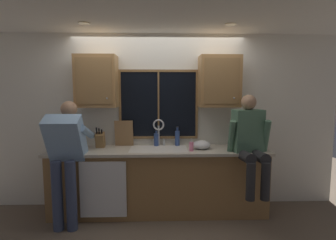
{
  "coord_description": "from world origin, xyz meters",
  "views": [
    {
      "loc": [
        0.02,
        -4.0,
        1.75
      ],
      "look_at": [
        0.13,
        -0.3,
        1.33
      ],
      "focal_mm": 28.84,
      "sensor_mm": 36.0,
      "label": 1
    }
  ],
  "objects": [
    {
      "name": "soap_dispenser",
      "position": [
        0.44,
        -0.44,
        0.99
      ],
      "size": [
        0.06,
        0.07,
        0.17
      ],
      "color": "pink",
      "rests_on": "countertop"
    },
    {
      "name": "sink",
      "position": [
        0.0,
        -0.3,
        0.82
      ],
      "size": [
        0.8,
        0.46,
        0.21
      ],
      "color": "white",
      "rests_on": "lower_cabinet_run"
    },
    {
      "name": "cutting_board",
      "position": [
        -0.51,
        -0.09,
        1.11
      ],
      "size": [
        0.27,
        0.1,
        0.38
      ],
      "primitive_type": "cube",
      "rotation": [
        0.21,
        0.0,
        0.0
      ],
      "color": "#997047",
      "rests_on": "countertop"
    },
    {
      "name": "mixing_bowl",
      "position": [
        0.6,
        -0.31,
        0.98
      ],
      "size": [
        0.25,
        0.25,
        0.12
      ],
      "primitive_type": "ellipsoid",
      "color": "silver",
      "rests_on": "countertop"
    },
    {
      "name": "window_mullion_center",
      "position": [
        0.0,
        -0.02,
        1.52
      ],
      "size": [
        0.02,
        0.02,
        0.95
      ],
      "primitive_type": "cube",
      "color": "brown"
    },
    {
      "name": "window_frame_left",
      "position": [
        -0.57,
        -0.02,
        1.52
      ],
      "size": [
        0.03,
        0.02,
        0.95
      ],
      "primitive_type": "cube",
      "color": "brown"
    },
    {
      "name": "countertop",
      "position": [
        0.0,
        -0.31,
        0.9
      ],
      "size": [
        3.04,
        0.62,
        0.04
      ],
      "primitive_type": "cube",
      "color": "beige",
      "rests_on": "lower_cabinet_run"
    },
    {
      "name": "ceiling_downlight_left",
      "position": [
        -0.89,
        -0.6,
        2.54
      ],
      "size": [
        0.14,
        0.14,
        0.01
      ],
      "primitive_type": "cylinder",
      "color": "#FFEAB2"
    },
    {
      "name": "ceiling_downlight_right",
      "position": [
        0.89,
        -0.6,
        2.54
      ],
      "size": [
        0.14,
        0.14,
        0.01
      ],
      "primitive_type": "cylinder",
      "color": "#FFEAB2"
    },
    {
      "name": "window_frame_bottom",
      "position": [
        0.0,
        -0.02,
        1.03
      ],
      "size": [
        1.17,
        0.02,
        0.04
      ],
      "primitive_type": "cube",
      "color": "brown"
    },
    {
      "name": "upper_cabinet_left",
      "position": [
        -0.86,
        -0.17,
        1.86
      ],
      "size": [
        0.56,
        0.36,
        0.72
      ],
      "color": "#A87A47"
    },
    {
      "name": "bottle_tall_clear",
      "position": [
        -0.04,
        -0.08,
        1.02
      ],
      "size": [
        0.07,
        0.07,
        0.24
      ],
      "color": "#334C8C",
      "rests_on": "countertop"
    },
    {
      "name": "person_sitting_on_counter",
      "position": [
        1.19,
        -0.57,
        1.1
      ],
      "size": [
        0.54,
        0.63,
        1.26
      ],
      "color": "#262628",
      "rests_on": "countertop"
    },
    {
      "name": "window_frame_right",
      "position": [
        0.57,
        -0.02,
        1.52
      ],
      "size": [
        0.03,
        0.02,
        0.95
      ],
      "primitive_type": "cube",
      "color": "brown"
    },
    {
      "name": "person_standing",
      "position": [
        -1.17,
        -0.64,
        0.97
      ],
      "size": [
        0.53,
        0.67,
        1.6
      ],
      "color": "#384260",
      "rests_on": "floor"
    },
    {
      "name": "upper_cabinet_right",
      "position": [
        0.86,
        -0.17,
        1.86
      ],
      "size": [
        0.56,
        0.36,
        0.72
      ],
      "color": "#A87A47"
    },
    {
      "name": "window_frame_top",
      "position": [
        0.0,
        -0.02,
        2.02
      ],
      "size": [
        1.17,
        0.02,
        0.04
      ],
      "primitive_type": "cube",
      "color": "brown"
    },
    {
      "name": "back_wall",
      "position": [
        0.0,
        0.06,
        1.27
      ],
      "size": [
        5.38,
        0.12,
        2.55
      ],
      "primitive_type": "cube",
      "color": "silver",
      "rests_on": "floor"
    },
    {
      "name": "window_glass",
      "position": [
        0.0,
        -0.01,
        1.52
      ],
      "size": [
        1.1,
        0.02,
        0.95
      ],
      "primitive_type": "cube",
      "color": "black"
    },
    {
      "name": "faucet",
      "position": [
        0.01,
        -0.12,
        1.17
      ],
      "size": [
        0.18,
        0.09,
        0.4
      ],
      "color": "silver",
      "rests_on": "countertop"
    },
    {
      "name": "lower_cabinet_run",
      "position": [
        0.0,
        -0.29,
        0.44
      ],
      "size": [
        2.98,
        0.58,
        0.88
      ],
      "primitive_type": "cube",
      "color": "olive",
      "rests_on": "floor"
    },
    {
      "name": "bottle_green_glass",
      "position": [
        0.28,
        -0.08,
        1.04
      ],
      "size": [
        0.07,
        0.07,
        0.29
      ],
      "color": "#334C8C",
      "rests_on": "countertop"
    },
    {
      "name": "dishwasher_front",
      "position": [
        -0.72,
        -0.61,
        0.46
      ],
      "size": [
        0.6,
        0.02,
        0.74
      ],
      "primitive_type": "cube",
      "color": "white"
    },
    {
      "name": "knife_block",
      "position": [
        -0.83,
        -0.18,
        1.03
      ],
      "size": [
        0.12,
        0.18,
        0.32
      ],
      "color": "olive",
      "rests_on": "countertop"
    }
  ]
}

